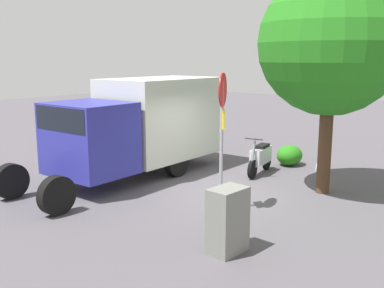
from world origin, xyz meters
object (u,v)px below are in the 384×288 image
(box_truck_near, at_px, (140,123))
(stop_sign, at_px, (222,120))
(motorcycle, at_px, (261,157))
(utility_cabinet, at_px, (228,221))
(street_tree, at_px, (331,44))
(bike_rack_hoop, at_px, (322,169))

(box_truck_near, bearing_deg, stop_sign, 72.14)
(motorcycle, bearing_deg, stop_sign, 6.30)
(motorcycle, xyz_separation_m, utility_cabinet, (5.31, 2.36, 0.09))
(motorcycle, bearing_deg, box_truck_near, -58.57)
(street_tree, bearing_deg, stop_sign, -23.69)
(box_truck_near, relative_size, stop_sign, 2.19)
(utility_cabinet, bearing_deg, motorcycle, -156.01)
(stop_sign, height_order, bike_rack_hoop, stop_sign)
(utility_cabinet, height_order, bike_rack_hoop, utility_cabinet)
(stop_sign, relative_size, street_tree, 0.56)
(street_tree, xyz_separation_m, utility_cabinet, (4.63, 0.09, -3.23))
(box_truck_near, distance_m, bike_rack_hoop, 5.98)
(stop_sign, relative_size, utility_cabinet, 2.62)
(street_tree, bearing_deg, box_truck_near, -71.27)
(street_tree, xyz_separation_m, bike_rack_hoop, (-2.41, -0.99, -3.84))
(street_tree, bearing_deg, utility_cabinet, 1.16)
(bike_rack_hoop, bearing_deg, box_truck_near, -44.44)
(utility_cabinet, relative_size, bike_rack_hoop, 1.43)
(box_truck_near, bearing_deg, bike_rack_hoop, 135.00)
(utility_cabinet, bearing_deg, box_truck_near, -119.75)
(box_truck_near, bearing_deg, utility_cabinet, 59.70)
(stop_sign, xyz_separation_m, utility_cabinet, (1.75, 1.36, -1.51))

